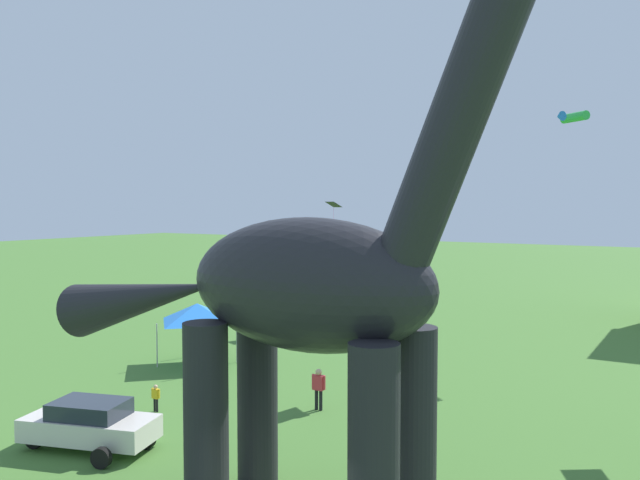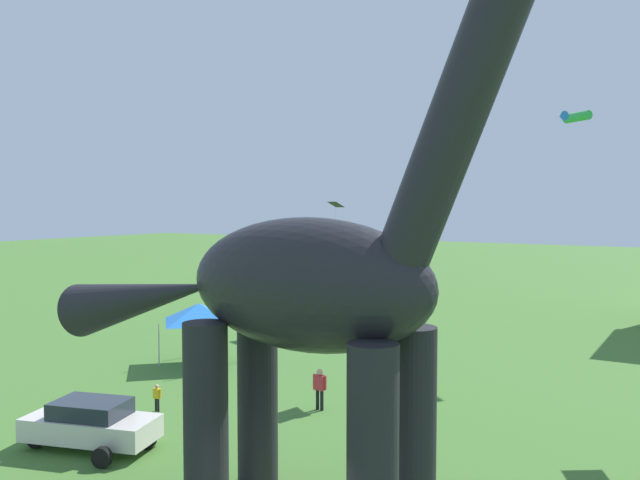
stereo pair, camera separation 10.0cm
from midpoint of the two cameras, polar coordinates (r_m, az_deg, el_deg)
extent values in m
cylinder|color=black|center=(16.71, 8.20, -15.67)|extent=(1.13, 1.13, 4.87)
cylinder|color=black|center=(14.87, 4.77, -18.07)|extent=(1.13, 1.13, 4.87)
cylinder|color=black|center=(18.94, -5.25, -13.37)|extent=(1.13, 1.13, 4.87)
cylinder|color=black|center=(17.34, -9.65, -14.97)|extent=(1.13, 1.13, 4.87)
ellipsoid|color=black|center=(16.07, -0.92, -3.86)|extent=(6.66, 2.87, 3.28)
cylinder|color=black|center=(14.50, 14.28, 16.17)|extent=(4.79, 1.23, 9.49)
cone|color=black|center=(19.71, -14.84, -4.87)|extent=(5.86, 1.64, 2.78)
cube|color=silver|center=(23.09, -19.03, -15.05)|extent=(4.53, 2.91, 0.72)
cube|color=#232B35|center=(22.91, -19.06, -13.58)|extent=(2.62, 2.15, 0.52)
cylinder|color=black|center=(22.67, -14.60, -16.29)|extent=(0.66, 0.39, 0.62)
cylinder|color=black|center=(21.55, -18.16, -17.40)|extent=(0.66, 0.39, 0.62)
cylinder|color=black|center=(24.89, -19.75, -14.59)|extent=(0.66, 0.39, 0.62)
cylinder|color=black|center=(23.87, -23.20, -15.44)|extent=(0.66, 0.39, 0.62)
cylinder|color=black|center=(26.36, -13.86, -13.62)|extent=(0.09, 0.09, 0.51)
cylinder|color=black|center=(26.27, -13.67, -13.67)|extent=(0.09, 0.09, 0.51)
cube|color=yellow|center=(26.20, -13.78, -12.73)|extent=(0.28, 0.17, 0.36)
sphere|color=tan|center=(26.13, -13.79, -12.18)|extent=(0.16, 0.16, 0.16)
cylinder|color=yellow|center=(26.30, -14.03, -12.63)|extent=(0.07, 0.07, 0.34)
cylinder|color=yellow|center=(26.08, -13.53, -12.75)|extent=(0.07, 0.07, 0.34)
cylinder|color=black|center=(25.78, -0.10, -13.60)|extent=(0.13, 0.13, 0.78)
cylinder|color=black|center=(25.68, 0.27, -13.66)|extent=(0.13, 0.13, 0.78)
cube|color=#D1333D|center=(25.54, 0.09, -12.20)|extent=(0.42, 0.26, 0.55)
sphere|color=tan|center=(25.44, 0.09, -11.33)|extent=(0.24, 0.24, 0.24)
cylinder|color=#D1333D|center=(25.66, -0.39, -12.06)|extent=(0.10, 0.10, 0.53)
cylinder|color=#D1333D|center=(25.41, 0.57, -12.21)|extent=(0.10, 0.10, 0.53)
cylinder|color=#B2B2B7|center=(33.14, -6.95, -8.66)|extent=(0.06, 0.06, 2.10)
cylinder|color=#B2B2B7|center=(31.12, -10.08, -9.46)|extent=(0.06, 0.06, 2.10)
cylinder|color=#B2B2B7|center=(34.85, -10.48, -8.10)|extent=(0.06, 0.06, 2.10)
cylinder|color=#B2B2B7|center=(32.93, -13.65, -8.80)|extent=(0.06, 0.06, 2.10)
pyramid|color=#287AE5|center=(32.71, -10.32, -6.17)|extent=(3.15, 3.15, 0.90)
cylinder|color=green|center=(36.55, 21.38, 9.86)|extent=(1.59, 1.45, 0.47)
cone|color=#287AE5|center=(35.97, 20.23, 9.99)|extent=(0.64, 0.65, 0.49)
cube|color=orange|center=(27.68, 6.06, -1.30)|extent=(1.29, 1.60, 0.41)
cube|color=black|center=(41.59, 1.44, 3.08)|extent=(1.18, 1.04, 0.35)
cylinder|color=pink|center=(41.60, 1.44, 2.20)|extent=(0.01, 0.01, 0.99)
camera|label=1|loc=(0.05, -89.84, 0.01)|focal=37.09mm
camera|label=2|loc=(0.05, 90.16, -0.01)|focal=37.09mm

